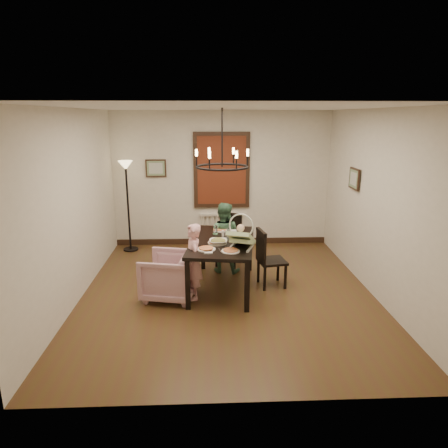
{
  "coord_description": "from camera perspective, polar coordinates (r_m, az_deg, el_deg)",
  "views": [
    {
      "loc": [
        -0.3,
        -5.77,
        2.68
      ],
      "look_at": [
        -0.04,
        0.25,
        1.05
      ],
      "focal_mm": 32.0,
      "sensor_mm": 36.0,
      "label": 1
    }
  ],
  "objects": [
    {
      "name": "chair_right",
      "position": [
        6.49,
        6.89,
        -4.79
      ],
      "size": [
        0.49,
        0.49,
        0.96
      ],
      "primitive_type": null,
      "rotation": [
        0.0,
        0.0,
        1.74
      ],
      "color": "black",
      "rests_on": "room_shell"
    },
    {
      "name": "dining_table",
      "position": [
        6.29,
        -0.25,
        -3.08
      ],
      "size": [
        1.17,
        1.82,
        0.8
      ],
      "rotation": [
        0.0,
        0.0,
        -0.13
      ],
      "color": "black",
      "rests_on": "room_shell"
    },
    {
      "name": "chair_far",
      "position": [
        7.36,
        0.59,
        -2.3
      ],
      "size": [
        0.53,
        0.53,
        0.95
      ],
      "primitive_type": null,
      "rotation": [
        0.0,
        0.0,
        -0.34
      ],
      "color": "black",
      "rests_on": "room_shell"
    },
    {
      "name": "chandelier",
      "position": [
        6.02,
        -0.27,
        8.17
      ],
      "size": [
        0.8,
        0.8,
        0.04
      ],
      "primitive_type": "torus",
      "color": "black",
      "rests_on": "room_shell"
    },
    {
      "name": "window_blinds",
      "position": [
        8.31,
        -0.34,
        7.67
      ],
      "size": [
        1.0,
        0.03,
        1.4
      ],
      "primitive_type": "cube",
      "color": "maroon",
      "rests_on": "room_shell"
    },
    {
      "name": "seated_man",
      "position": [
        7.03,
        -0.1,
        -2.77
      ],
      "size": [
        0.58,
        0.5,
        1.04
      ],
      "primitive_type": "imported",
      "rotation": [
        0.0,
        0.0,
        2.9
      ],
      "color": "#437151",
      "rests_on": "room_shell"
    },
    {
      "name": "room_shell",
      "position": [
        6.28,
        0.37,
        3.37
      ],
      "size": [
        4.51,
        5.0,
        2.81
      ],
      "color": "#4E301A",
      "rests_on": "ground"
    },
    {
      "name": "salad_bowl",
      "position": [
        6.07,
        -0.83,
        -2.51
      ],
      "size": [
        0.33,
        0.33,
        0.08
      ],
      "primitive_type": "imported",
      "color": "white",
      "rests_on": "dining_table"
    },
    {
      "name": "picture_right",
      "position": [
        7.2,
        18.11,
        6.17
      ],
      "size": [
        0.03,
        0.42,
        0.36
      ],
      "primitive_type": "cube",
      "rotation": [
        0.0,
        0.0,
        1.57
      ],
      "color": "black",
      "rests_on": "room_shell"
    },
    {
      "name": "armchair",
      "position": [
        6.14,
        -7.87,
        -7.32
      ],
      "size": [
        0.91,
        0.89,
        0.7
      ],
      "primitive_type": "imported",
      "rotation": [
        0.0,
        0.0,
        -1.77
      ],
      "color": "#CC9CB1",
      "rests_on": "room_shell"
    },
    {
      "name": "radiator",
      "position": [
        8.58,
        -0.33,
        -0.62
      ],
      "size": [
        0.92,
        0.12,
        0.62
      ],
      "primitive_type": null,
      "color": "silver",
      "rests_on": "room_shell"
    },
    {
      "name": "picture_back",
      "position": [
        8.37,
        -9.71,
        7.86
      ],
      "size": [
        0.42,
        0.03,
        0.36
      ],
      "primitive_type": "cube",
      "color": "black",
      "rests_on": "room_shell"
    },
    {
      "name": "pizza_platter",
      "position": [
        6.11,
        -0.94,
        -2.61
      ],
      "size": [
        0.29,
        0.29,
        0.04
      ],
      "primitive_type": "cylinder",
      "color": "tan",
      "rests_on": "dining_table"
    },
    {
      "name": "drinking_glass",
      "position": [
        6.29,
        0.55,
        -1.64
      ],
      "size": [
        0.07,
        0.07,
        0.13
      ],
      "primitive_type": "cylinder",
      "color": "silver",
      "rests_on": "dining_table"
    },
    {
      "name": "floor_lamp",
      "position": [
        8.27,
        -13.53,
        2.29
      ],
      "size": [
        0.3,
        0.3,
        1.8
      ],
      "primitive_type": null,
      "color": "black",
      "rests_on": "room_shell"
    },
    {
      "name": "baby_bouncer",
      "position": [
        5.86,
        2.5,
        -1.78
      ],
      "size": [
        0.55,
        0.64,
        0.35
      ],
      "primitive_type": null,
      "rotation": [
        0.0,
        0.0,
        -0.34
      ],
      "color": "#B1CC8C",
      "rests_on": "dining_table"
    },
    {
      "name": "elderly_woman",
      "position": [
        6.03,
        -4.44,
        -6.28
      ],
      "size": [
        0.3,
        0.39,
        0.96
      ],
      "primitive_type": "imported",
      "rotation": [
        0.0,
        0.0,
        -1.37
      ],
      "color": "pink",
      "rests_on": "room_shell"
    }
  ]
}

